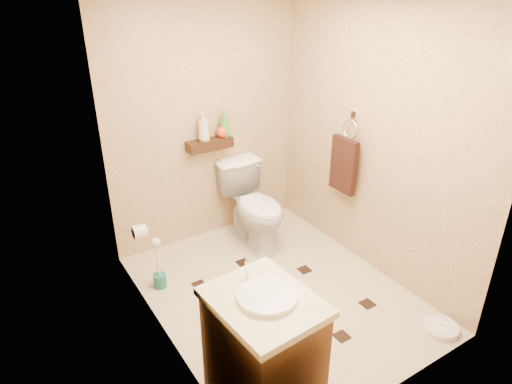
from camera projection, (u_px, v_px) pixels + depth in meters
ground at (276, 293)px, 3.99m from camera, size 2.50×2.50×0.00m
wall_back at (205, 124)px, 4.41m from camera, size 2.00×0.04×2.40m
wall_front at (410, 240)px, 2.51m from camera, size 2.00×0.04×2.40m
wall_left at (155, 198)px, 2.98m from camera, size 0.04×2.50×2.40m
wall_right at (374, 142)px, 3.95m from camera, size 0.04×2.50×2.40m
wall_shelf at (210, 144)px, 4.43m from camera, size 0.46×0.14×0.10m
floor_accents at (282, 295)px, 3.96m from camera, size 1.19×1.37×0.01m
toilet at (255, 206)px, 4.58m from camera, size 0.47×0.81×0.82m
vanity at (264, 350)px, 2.82m from camera, size 0.60×0.71×0.95m
bathroom_scale at (441, 328)px, 3.56m from camera, size 0.32×0.32×0.05m
toilet_brush at (159, 270)px, 4.00m from camera, size 0.12×0.12×0.50m
towel_ring at (344, 163)px, 4.21m from camera, size 0.12×0.30×0.76m
toilet_paper at (140, 231)px, 3.76m from camera, size 0.12×0.11×0.12m
bottle_a at (203, 127)px, 4.32m from camera, size 0.15×0.15×0.28m
bottle_b at (205, 132)px, 4.35m from camera, size 0.09×0.09×0.16m
bottle_c at (222, 130)px, 4.44m from camera, size 0.15×0.15×0.15m
bottle_d at (225, 124)px, 4.43m from camera, size 0.14×0.14×0.26m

